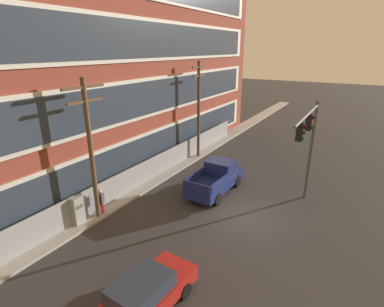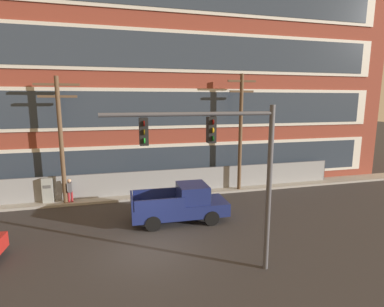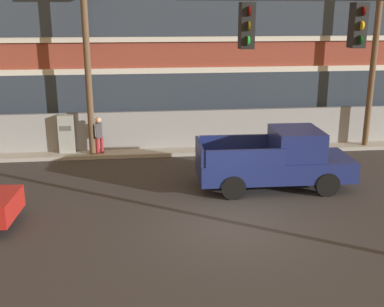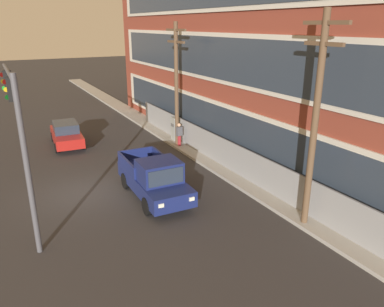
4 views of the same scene
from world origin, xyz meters
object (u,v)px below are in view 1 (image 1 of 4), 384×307
pickup_truck_navy (217,178)px  electrical_cabinet (77,211)px  sedan_red (144,296)px  utility_pole_near_corner (90,145)px  utility_pole_midblock (199,107)px  traffic_signal_mast (309,137)px  pedestrian_near_cabinet (101,201)px

pickup_truck_navy → electrical_cabinet: 9.04m
sedan_red → utility_pole_near_corner: (3.85, 6.50, 3.68)m
utility_pole_near_corner → electrical_cabinet: utility_pole_near_corner is taller
sedan_red → utility_pole_near_corner: utility_pole_near_corner is taller
utility_pole_midblock → sedan_red: bearing=-157.6°
utility_pole_near_corner → utility_pole_midblock: (11.89, 0.00, 0.11)m
pickup_truck_navy → utility_pole_near_corner: bearing=146.4°
pickup_truck_navy → traffic_signal_mast: bearing=-85.6°
traffic_signal_mast → electrical_cabinet: size_ratio=3.67×
sedan_red → utility_pole_midblock: bearing=22.4°
sedan_red → electrical_cabinet: electrical_cabinet is taller
traffic_signal_mast → utility_pole_near_corner: (-7.02, 9.84, -0.10)m
utility_pole_midblock → pedestrian_near_cabinet: bearing=179.9°
pickup_truck_navy → utility_pole_midblock: size_ratio=0.63×
utility_pole_near_corner → electrical_cabinet: bearing=158.4°
pedestrian_near_cabinet → pickup_truck_navy: bearing=-34.9°
electrical_cabinet → pedestrian_near_cabinet: 1.42m
pedestrian_near_cabinet → utility_pole_midblock: bearing=-0.1°
utility_pole_midblock → electrical_cabinet: (-12.95, 0.42, -3.71)m
utility_pole_near_corner → electrical_cabinet: size_ratio=4.57×
pickup_truck_navy → sedan_red: size_ratio=1.16×
traffic_signal_mast → pedestrian_near_cabinet: size_ratio=3.80×
utility_pole_near_corner → pedestrian_near_cabinet: 3.51m
pickup_truck_navy → pedestrian_near_cabinet: (-6.31, 4.40, 0.01)m
traffic_signal_mast → electrical_cabinet: 13.58m
pickup_truck_navy → utility_pole_near_corner: size_ratio=0.66×
traffic_signal_mast → sedan_red: (-10.87, 3.35, -3.78)m
traffic_signal_mast → pickup_truck_navy: traffic_signal_mast is taller
sedan_red → utility_pole_near_corner: bearing=59.4°
utility_pole_midblock → pedestrian_near_cabinet: utility_pole_midblock is taller
electrical_cabinet → utility_pole_near_corner: bearing=-21.6°
pedestrian_near_cabinet → sedan_red: bearing=-122.5°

